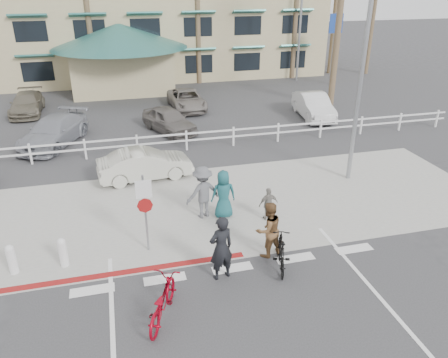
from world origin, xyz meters
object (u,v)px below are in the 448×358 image
object	(u,v)px
bike_black	(281,252)
car_white_sedan	(145,164)
sign_post	(145,210)
bike_red	(162,301)

from	to	relation	value
bike_black	car_white_sedan	world-z (taller)	car_white_sedan
sign_post	bike_red	xyz separation A→B (m)	(0.06, -3.12, -0.92)
sign_post	bike_black	size ratio (longest dim) A/B	1.66
bike_black	car_white_sedan	size ratio (longest dim) A/B	0.44
sign_post	bike_black	xyz separation A→B (m)	(3.71, -1.88, -0.93)
car_white_sedan	sign_post	bearing A→B (deg)	169.44
sign_post	bike_red	world-z (taller)	sign_post
sign_post	bike_black	world-z (taller)	sign_post
bike_black	car_white_sedan	xyz separation A→B (m)	(-3.28, 7.32, 0.12)
sign_post	car_white_sedan	xyz separation A→B (m)	(0.43, 5.44, -0.80)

